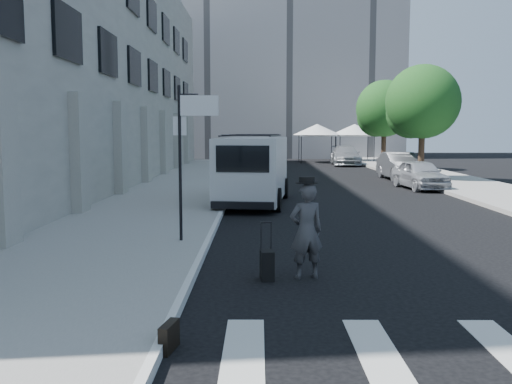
{
  "coord_description": "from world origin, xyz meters",
  "views": [
    {
      "loc": [
        -0.81,
        -9.63,
        2.64
      ],
      "look_at": [
        -0.88,
        2.83,
        1.3
      ],
      "focal_mm": 40.0,
      "sensor_mm": 36.0,
      "label": 1
    }
  ],
  "objects_px": {
    "suitcase": "(267,265)",
    "cargo_van": "(254,170)",
    "parked_car_a": "(420,174)",
    "businessman": "(306,231)",
    "parked_car_c": "(346,156)",
    "briefcase": "(169,337)",
    "parked_car_b": "(400,166)"
  },
  "relations": [
    {
      "from": "suitcase",
      "to": "cargo_van",
      "type": "xyz_separation_m",
      "value": [
        -0.33,
        10.73,
        0.96
      ]
    },
    {
      "from": "cargo_van",
      "to": "parked_car_a",
      "type": "distance_m",
      "value": 9.15
    },
    {
      "from": "businessman",
      "to": "parked_car_a",
      "type": "height_order",
      "value": "businessman"
    },
    {
      "from": "cargo_van",
      "to": "parked_car_c",
      "type": "xyz_separation_m",
      "value": [
        6.82,
        23.08,
        -0.49
      ]
    },
    {
      "from": "businessman",
      "to": "parked_car_c",
      "type": "distance_m",
      "value": 34.18
    },
    {
      "from": "suitcase",
      "to": "briefcase",
      "type": "bearing_deg",
      "value": -116.72
    },
    {
      "from": "cargo_van",
      "to": "parked_car_a",
      "type": "height_order",
      "value": "cargo_van"
    },
    {
      "from": "briefcase",
      "to": "parked_car_a",
      "type": "relative_size",
      "value": 0.11
    },
    {
      "from": "parked_car_a",
      "to": "parked_car_c",
      "type": "relative_size",
      "value": 0.77
    },
    {
      "from": "briefcase",
      "to": "parked_car_a",
      "type": "bearing_deg",
      "value": 77.53
    },
    {
      "from": "suitcase",
      "to": "parked_car_a",
      "type": "relative_size",
      "value": 0.26
    },
    {
      "from": "briefcase",
      "to": "parked_car_c",
      "type": "bearing_deg",
      "value": 89.39
    },
    {
      "from": "parked_car_a",
      "to": "parked_car_b",
      "type": "height_order",
      "value": "parked_car_b"
    },
    {
      "from": "cargo_van",
      "to": "suitcase",
      "type": "bearing_deg",
      "value": -82.13
    },
    {
      "from": "suitcase",
      "to": "parked_car_a",
      "type": "distance_m",
      "value": 17.48
    },
    {
      "from": "briefcase",
      "to": "cargo_van",
      "type": "xyz_separation_m",
      "value": [
        0.89,
        14.01,
        1.07
      ]
    },
    {
      "from": "suitcase",
      "to": "parked_car_c",
      "type": "bearing_deg",
      "value": 72.87
    },
    {
      "from": "businessman",
      "to": "parked_car_b",
      "type": "height_order",
      "value": "businessman"
    },
    {
      "from": "briefcase",
      "to": "suitcase",
      "type": "bearing_deg",
      "value": 80.69
    },
    {
      "from": "suitcase",
      "to": "parked_car_b",
      "type": "relative_size",
      "value": 0.23
    },
    {
      "from": "briefcase",
      "to": "cargo_van",
      "type": "height_order",
      "value": "cargo_van"
    },
    {
      "from": "businessman",
      "to": "parked_car_c",
      "type": "relative_size",
      "value": 0.33
    },
    {
      "from": "cargo_van",
      "to": "parked_car_c",
      "type": "height_order",
      "value": "cargo_van"
    },
    {
      "from": "briefcase",
      "to": "suitcase",
      "type": "distance_m",
      "value": 3.51
    },
    {
      "from": "businessman",
      "to": "briefcase",
      "type": "bearing_deg",
      "value": 44.03
    },
    {
      "from": "briefcase",
      "to": "businessman",
      "type": "bearing_deg",
      "value": 71.65
    },
    {
      "from": "businessman",
      "to": "cargo_van",
      "type": "relative_size",
      "value": 0.26
    },
    {
      "from": "suitcase",
      "to": "parked_car_a",
      "type": "xyz_separation_m",
      "value": [
        7.17,
        15.93,
        0.4
      ]
    },
    {
      "from": "suitcase",
      "to": "cargo_van",
      "type": "distance_m",
      "value": 10.77
    },
    {
      "from": "cargo_van",
      "to": "businessman",
      "type": "bearing_deg",
      "value": -78.33
    },
    {
      "from": "parked_car_c",
      "to": "briefcase",
      "type": "bearing_deg",
      "value": -98.75
    },
    {
      "from": "suitcase",
      "to": "parked_car_c",
      "type": "xyz_separation_m",
      "value": [
        6.49,
        33.8,
        0.47
      ]
    }
  ]
}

